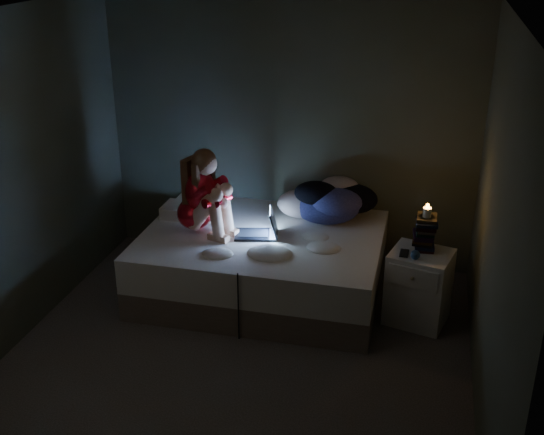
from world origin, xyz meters
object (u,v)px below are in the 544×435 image
(candle, at_px, (427,212))
(phone, at_px, (406,255))
(bed, at_px, (262,263))
(nightstand, at_px, (419,287))
(laptop, at_px, (255,222))
(woman, at_px, (194,189))

(candle, height_order, phone, candle)
(bed, xyz_separation_m, nightstand, (1.41, -0.18, 0.03))
(nightstand, relative_size, phone, 4.61)
(bed, xyz_separation_m, phone, (1.29, -0.27, 0.36))
(laptop, distance_m, phone, 1.35)
(woman, height_order, phone, woman)
(woman, xyz_separation_m, laptop, (0.56, 0.01, -0.27))
(bed, height_order, woman, woman)
(laptop, bearing_deg, candle, -14.45)
(bed, distance_m, woman, 0.92)
(nightstand, height_order, phone, phone)
(bed, relative_size, nightstand, 3.30)
(bed, bearing_deg, laptop, -131.69)
(candle, bearing_deg, laptop, 178.22)
(candle, bearing_deg, phone, -128.82)
(laptop, height_order, phone, laptop)
(woman, bearing_deg, phone, 10.81)
(laptop, height_order, nightstand, laptop)
(bed, bearing_deg, nightstand, -7.23)
(woman, distance_m, nightstand, 2.13)
(nightstand, height_order, candle, candle)
(candle, distance_m, phone, 0.39)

